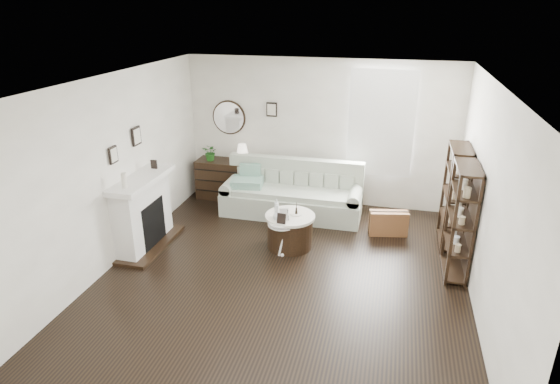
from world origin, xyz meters
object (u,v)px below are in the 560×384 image
(dresser, at_px, (227,179))
(pedestal_table, at_px, (282,224))
(drum_table, at_px, (290,230))
(sofa, at_px, (292,196))

(dresser, bearing_deg, pedestal_table, -49.82)
(dresser, relative_size, drum_table, 1.48)
(drum_table, bearing_deg, dresser, 134.94)
(drum_table, bearing_deg, pedestal_table, -111.32)
(dresser, bearing_deg, sofa, -15.69)
(sofa, xyz_separation_m, dresser, (-1.40, 0.39, 0.06))
(pedestal_table, bearing_deg, drum_table, 68.68)
(sofa, relative_size, dresser, 2.17)
(drum_table, xyz_separation_m, pedestal_table, (-0.08, -0.20, 0.20))
(drum_table, distance_m, pedestal_table, 0.30)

